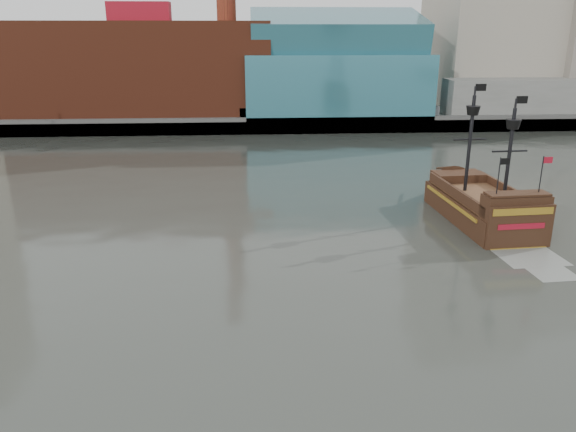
{
  "coord_description": "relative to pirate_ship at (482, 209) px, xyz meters",
  "views": [
    {
      "loc": [
        -4.08,
        -25.95,
        15.81
      ],
      "look_at": [
        -1.82,
        9.32,
        4.0
      ],
      "focal_mm": 35.0,
      "sensor_mm": 36.0,
      "label": 1
    }
  ],
  "objects": [
    {
      "name": "seawall",
      "position": [
        -15.46,
        43.85,
        0.18
      ],
      "size": [
        220.0,
        1.0,
        2.6
      ],
      "primitive_type": "cube",
      "color": "#4C4C49",
      "rests_on": "ground"
    },
    {
      "name": "ground",
      "position": [
        -15.46,
        -18.65,
        -1.12
      ],
      "size": [
        400.0,
        400.0,
        0.0
      ],
      "primitive_type": "plane",
      "color": "#2B2E28",
      "rests_on": "ground"
    },
    {
      "name": "promenade_far",
      "position": [
        -15.46,
        73.35,
        -0.12
      ],
      "size": [
        220.0,
        60.0,
        2.0
      ],
      "primitive_type": "cube",
      "color": "slate",
      "rests_on": "ground"
    },
    {
      "name": "pirate_ship",
      "position": [
        0.0,
        0.0,
        0.0
      ],
      "size": [
        6.08,
        16.75,
        12.33
      ],
      "rotation": [
        0.0,
        0.0,
        0.06
      ],
      "color": "black",
      "rests_on": "ground"
    }
  ]
}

